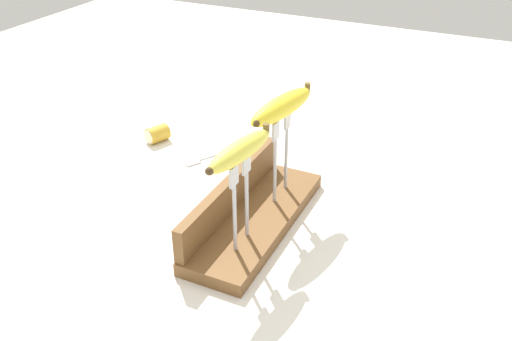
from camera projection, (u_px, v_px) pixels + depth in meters
The scene contains 9 objects.
ground_plane at pixel (256, 226), 1.11m from camera, with size 3.00×3.00×0.00m, color silver.
wooden_board at pixel (256, 220), 1.10m from camera, with size 0.40×0.13×0.03m, color brown.
board_backstop at pixel (231, 193), 1.10m from camera, with size 0.39×0.02×0.07m, color brown.
fork_stand_left at pixel (241, 194), 0.97m from camera, with size 0.07×0.01×0.17m.
fork_stand_right at pixel (281, 149), 1.11m from camera, with size 0.08×0.01×0.18m.
banana_raised_left at pixel (240, 151), 0.93m from camera, with size 0.17×0.06×0.04m.
banana_raised_right at pixel (282, 106), 1.06m from camera, with size 0.20×0.08×0.04m.
fork_fallen_near at pixel (210, 156), 1.35m from camera, with size 0.17×0.11×0.01m.
banana_chunk_near at pixel (157, 134), 1.41m from camera, with size 0.07×0.06×0.04m.
Camera 1 is at (-0.82, -0.39, 0.65)m, focal length 39.23 mm.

